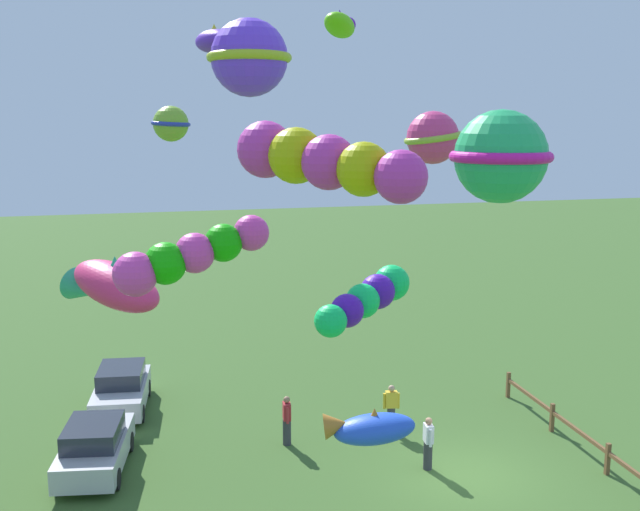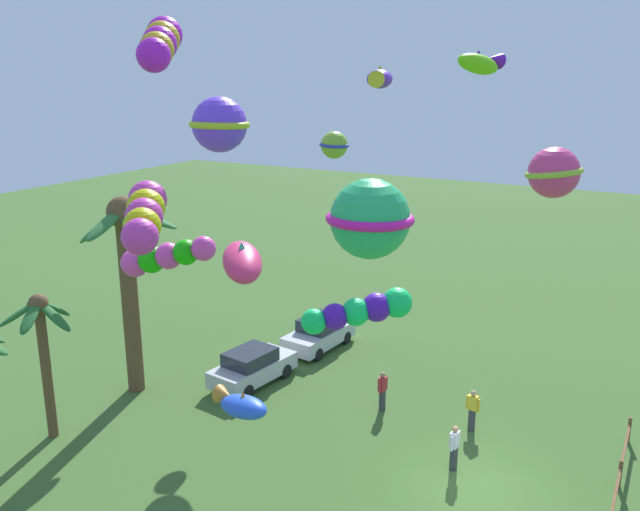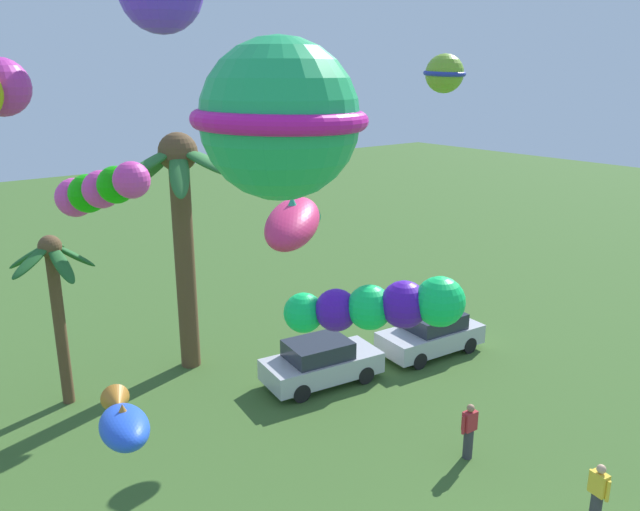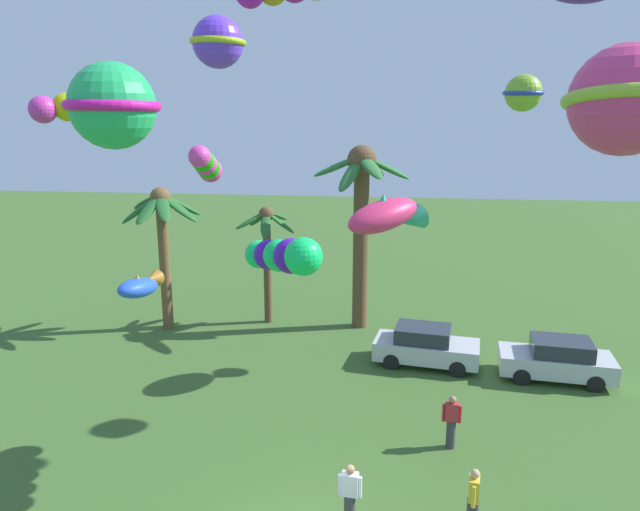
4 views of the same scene
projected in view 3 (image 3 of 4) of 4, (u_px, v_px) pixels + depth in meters
name	position (u px, v px, depth m)	size (l,w,h in m)	color
palm_tree_0	(54.00, 284.00, 18.58)	(2.68, 2.73, 5.40)	brown
palm_tree_1	(181.00, 205.00, 20.56)	(4.22, 4.09, 8.12)	brown
parked_car_0	(431.00, 334.00, 22.92)	(4.05, 2.07, 1.51)	#BCBCC1
parked_car_1	(321.00, 362.00, 20.67)	(4.10, 2.23, 1.51)	#BCBCC1
spectator_0	(598.00, 495.00, 14.08)	(0.29, 0.54, 1.59)	#38383D
spectator_2	(469.00, 431.00, 16.60)	(0.55, 0.26, 1.59)	#38383D
kite_ball_0	(280.00, 120.00, 7.27)	(2.64, 2.64, 1.88)	#22B460
kite_ball_3	(445.00, 73.00, 17.53)	(1.35, 1.35, 1.08)	#7CB32E
kite_fish_4	(123.00, 423.00, 10.30)	(1.11, 1.89, 0.79)	blue
kite_tube_7	(378.00, 307.00, 11.62)	(2.43, 2.86, 1.31)	#11DE5F
kite_fish_9	(294.00, 222.00, 17.73)	(3.33, 3.10, 1.62)	#EF306B
kite_tube_11	(98.00, 190.00, 12.44)	(1.16, 2.94, 1.37)	#EA3FAD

